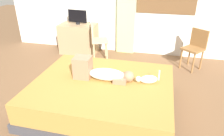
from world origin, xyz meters
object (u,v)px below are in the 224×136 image
object	(u,v)px
person_lying	(100,72)
tv_monitor	(77,17)
chair_spare	(195,46)
cat	(147,79)
chair_by_desk	(97,39)
bed	(103,95)
cup	(91,21)
desk	(79,39)

from	to	relation	value
person_lying	tv_monitor	bearing A→B (deg)	120.10
person_lying	chair_spare	size ratio (longest dim) A/B	1.09
person_lying	chair_spare	distance (m)	2.36
person_lying	cat	xyz separation A→B (m)	(0.72, 0.03, -0.05)
cat	chair_spare	world-z (taller)	chair_spare
tv_monitor	chair_by_desk	distance (m)	0.76
chair_by_desk	person_lying	bearing A→B (deg)	-70.61
chair_by_desk	tv_monitor	bearing A→B (deg)	152.29
chair_by_desk	chair_spare	xyz separation A→B (m)	(2.19, 0.02, 0.00)
bed	cup	distance (m)	2.57
desk	cup	xyz separation A→B (m)	(0.29, 0.19, 0.42)
cat	desk	bearing A→B (deg)	133.55
desk	chair_by_desk	xyz separation A→B (m)	(0.57, -0.30, 0.14)
cup	chair_by_desk	size ratio (longest dim) A/B	0.11
desk	tv_monitor	bearing A→B (deg)	0.00
bed	desk	xyz separation A→B (m)	(-1.24, 2.13, 0.14)
bed	cat	distance (m)	0.74
person_lying	cup	world-z (taller)	cup
cat	tv_monitor	distance (m)	2.79
cup	chair_spare	size ratio (longest dim) A/B	0.11
bed	desk	distance (m)	2.47
desk	tv_monitor	size ratio (longest dim) A/B	1.87
desk	chair_spare	size ratio (longest dim) A/B	1.05
bed	person_lying	distance (m)	0.36
cup	bed	bearing A→B (deg)	-67.56
cat	chair_by_desk	distance (m)	2.17
bed	person_lying	bearing A→B (deg)	122.28
bed	chair_by_desk	distance (m)	1.97
cup	chair_spare	bearing A→B (deg)	-10.73
desk	cup	distance (m)	0.54
bed	tv_monitor	bearing A→B (deg)	120.19
cup	desk	bearing A→B (deg)	-146.78
chair_spare	chair_by_desk	bearing A→B (deg)	-179.55
desk	chair_by_desk	world-z (taller)	chair_by_desk
bed	chair_spare	bearing A→B (deg)	50.47
person_lying	cup	size ratio (longest dim) A/B	9.95
bed	cat	bearing A→B (deg)	10.20
person_lying	chair_by_desk	distance (m)	1.84
desk	chair_spare	world-z (taller)	chair_spare
cup	tv_monitor	bearing A→B (deg)	-146.22
cat	tv_monitor	bearing A→B (deg)	133.46
tv_monitor	cup	xyz separation A→B (m)	(0.28, 0.19, -0.13)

